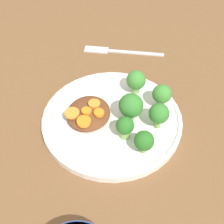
# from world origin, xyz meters

# --- Properties ---
(ground_plane) EXTENTS (4.00, 4.00, 0.00)m
(ground_plane) POSITION_xyz_m (0.00, 0.00, 0.00)
(ground_plane) COLOR brown
(plate) EXTENTS (0.27, 0.27, 0.02)m
(plate) POSITION_xyz_m (0.00, 0.00, 0.01)
(plate) COLOR white
(plate) RESTS_ON ground_plane
(stew_mound) EXTENTS (0.09, 0.08, 0.02)m
(stew_mound) POSITION_xyz_m (0.01, -0.04, 0.03)
(stew_mound) COLOR brown
(stew_mound) RESTS_ON plate
(broccoli_floret_0) EXTENTS (0.04, 0.04, 0.05)m
(broccoli_floret_0) POSITION_xyz_m (-0.08, 0.04, 0.04)
(broccoli_floret_0) COLOR #7FA85B
(broccoli_floret_0) RESTS_ON plate
(broccoli_floret_1) EXTENTS (0.04, 0.04, 0.05)m
(broccoli_floret_1) POSITION_xyz_m (0.01, 0.09, 0.05)
(broccoli_floret_1) COLOR #759E51
(broccoli_floret_1) RESTS_ON plate
(broccoli_floret_2) EXTENTS (0.05, 0.05, 0.06)m
(broccoli_floret_2) POSITION_xyz_m (-0.00, 0.04, 0.05)
(broccoli_floret_2) COLOR #759E51
(broccoli_floret_2) RESTS_ON plate
(broccoli_floret_3) EXTENTS (0.03, 0.03, 0.05)m
(broccoli_floret_3) POSITION_xyz_m (0.04, 0.03, 0.04)
(broccoli_floret_3) COLOR #7FA85B
(broccoli_floret_3) RESTS_ON plate
(broccoli_floret_4) EXTENTS (0.04, 0.04, 0.05)m
(broccoli_floret_4) POSITION_xyz_m (0.07, 0.07, 0.04)
(broccoli_floret_4) COLOR #759E51
(broccoli_floret_4) RESTS_ON plate
(broccoli_floret_5) EXTENTS (0.04, 0.04, 0.05)m
(broccoli_floret_5) POSITION_xyz_m (-0.04, 0.09, 0.05)
(broccoli_floret_5) COLOR #7FA85B
(broccoli_floret_5) RESTS_ON plate
(carrot_slice_0) EXTENTS (0.02, 0.02, 0.01)m
(carrot_slice_0) POSITION_xyz_m (-0.01, -0.04, 0.04)
(carrot_slice_0) COLOR orange
(carrot_slice_0) RESTS_ON stew_mound
(carrot_slice_1) EXTENTS (0.03, 0.03, 0.00)m
(carrot_slice_1) POSITION_xyz_m (0.02, -0.07, 0.04)
(carrot_slice_1) COLOR orange
(carrot_slice_1) RESTS_ON stew_mound
(carrot_slice_2) EXTENTS (0.03, 0.03, 0.01)m
(carrot_slice_2) POSITION_xyz_m (0.04, -0.05, 0.04)
(carrot_slice_2) COLOR orange
(carrot_slice_2) RESTS_ON stew_mound
(carrot_slice_3) EXTENTS (0.02, 0.02, 0.01)m
(carrot_slice_3) POSITION_xyz_m (0.01, -0.05, 0.04)
(carrot_slice_3) COLOR orange
(carrot_slice_3) RESTS_ON stew_mound
(carrot_slice_4) EXTENTS (0.02, 0.02, 0.01)m
(carrot_slice_4) POSITION_xyz_m (0.01, -0.02, 0.04)
(carrot_slice_4) COLOR orange
(carrot_slice_4) RESTS_ON stew_mound
(fork) EXTENTS (0.03, 0.20, 0.01)m
(fork) POSITION_xyz_m (-0.23, -0.03, 0.00)
(fork) COLOR silver
(fork) RESTS_ON ground_plane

